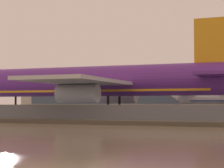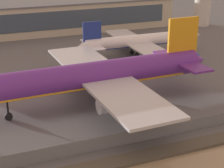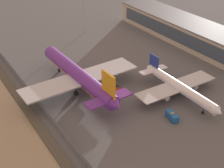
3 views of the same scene
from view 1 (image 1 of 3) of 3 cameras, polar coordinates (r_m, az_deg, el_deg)
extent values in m
plane|color=#565659|center=(70.23, 5.78, -4.56)|extent=(500.00, 500.00, 0.00)
cube|color=#474238|center=(50.95, -0.91, -5.01)|extent=(320.00, 3.00, 0.50)
cube|color=slate|center=(55.08, 0.96, -3.90)|extent=(280.00, 0.08, 2.30)
cylinder|color=slate|center=(55.08, 0.96, -3.90)|extent=(0.10, 0.10, 2.30)
cylinder|color=#602889|center=(74.30, -2.06, 0.38)|extent=(45.97, 6.41, 5.13)
cube|color=orange|center=(74.23, -2.06, -0.71)|extent=(39.07, 5.19, 0.92)
cube|color=#B7BABF|center=(63.29, -4.04, 0.33)|extent=(10.70, 22.28, 0.51)
cube|color=#B7BABF|center=(83.74, 2.32, -0.40)|extent=(10.70, 22.28, 0.51)
cylinder|color=#B7BABF|center=(65.40, -4.49, -1.22)|extent=(6.49, 3.00, 2.82)
cylinder|color=#B7BABF|center=(82.48, 1.03, -1.53)|extent=(6.49, 3.00, 2.82)
cube|color=orange|center=(69.46, 13.51, 4.91)|extent=(6.89, 0.81, 8.72)
cube|color=#602889|center=(65.01, 13.10, 1.22)|extent=(4.81, 8.19, 0.41)
cube|color=#602889|center=(73.00, 13.96, 0.81)|extent=(4.81, 8.19, 0.41)
cylinder|color=black|center=(81.80, -12.48, -2.69)|extent=(0.36, 0.36, 3.00)
cylinder|color=black|center=(81.81, -12.49, -3.74)|extent=(1.45, 0.60, 1.44)
cylinder|color=black|center=(70.49, -0.52, -2.76)|extent=(0.41, 0.41, 3.00)
cylinder|color=black|center=(70.50, -0.52, -3.98)|extent=(1.68, 1.20, 1.65)
cylinder|color=black|center=(75.52, 0.98, -2.75)|extent=(0.41, 0.41, 3.00)
cylinder|color=black|center=(75.54, 0.98, -3.89)|extent=(1.68, 1.20, 1.65)
cone|color=white|center=(98.12, 8.34, -1.54)|extent=(2.28, 3.12, 3.09)
cube|color=navy|center=(97.53, 10.00, 0.50)|extent=(5.01, 0.48, 5.84)
cube|color=white|center=(100.26, 10.40, -1.40)|extent=(3.42, 5.92, 0.27)
cube|color=white|center=(94.55, 9.60, -1.34)|extent=(3.42, 5.92, 0.27)
cube|color=red|center=(82.26, 6.76, -3.75)|extent=(3.50, 3.25, 1.11)
cube|color=#283847|center=(82.57, 6.59, -3.19)|extent=(1.67, 1.70, 0.50)
cylinder|color=black|center=(82.69, 5.98, -4.03)|extent=(0.68, 0.61, 0.70)
cylinder|color=black|center=(83.47, 6.74, -4.01)|extent=(0.68, 0.61, 0.70)
cylinder|color=black|center=(81.07, 6.78, -4.05)|extent=(0.68, 0.61, 0.70)
cylinder|color=black|center=(81.87, 7.55, -4.03)|extent=(0.68, 0.61, 0.70)
cube|color=#BCB299|center=(137.31, 8.96, -1.52)|extent=(105.82, 17.48, 10.01)
cube|color=#3D4C5B|center=(128.77, 8.04, -1.23)|extent=(97.35, 0.16, 6.01)
cube|color=#5B5E63|center=(137.52, 8.95, 0.67)|extent=(106.42, 18.08, 0.50)
camera|label=2|loc=(59.56, -61.97, 26.80)|focal=60.00mm
camera|label=3|loc=(86.65, 87.62, 42.71)|focal=50.00mm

